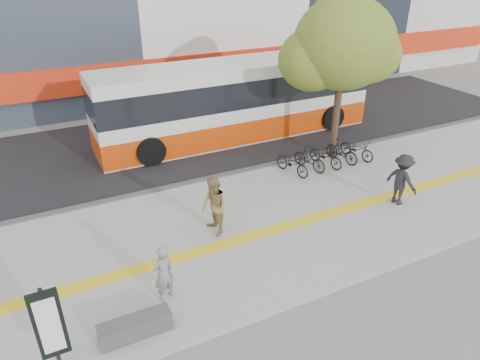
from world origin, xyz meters
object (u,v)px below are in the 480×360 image
pedestrian_dark (402,180)px  signboard (50,326)px  pedestrian_tan (214,207)px  street_tree (341,45)px  bus (236,102)px  seated_woman (163,273)px  bench (135,327)px

pedestrian_dark → signboard: bearing=91.9°
pedestrian_tan → pedestrian_dark: (6.25, -1.12, -0.03)m
street_tree → bus: street_tree is taller
street_tree → pedestrian_tan: 8.14m
bus → pedestrian_dark: bearing=-74.7°
street_tree → seated_woman: (-8.83, -5.18, -3.67)m
pedestrian_tan → seated_woman: bearing=-50.7°
bench → pedestrian_dark: pedestrian_dark is taller
pedestrian_dark → bench: bearing=91.8°
signboard → street_tree: street_tree is taller
bench → bus: (7.21, 9.70, 1.33)m
bench → street_tree: (9.78, 6.02, 4.21)m
signboard → seated_woman: 2.84m
bus → signboard: bearing=-131.4°
bench → bus: 12.16m
seated_woman → pedestrian_tan: pedestrian_tan is taller
signboard → bus: size_ratio=0.17×
bench → pedestrian_dark: (9.40, 1.74, 0.66)m
street_tree → bus: bearing=124.9°
bench → street_tree: bearing=31.6°
street_tree → seated_woman: bearing=-149.6°
bus → seated_woman: bus is taller
street_tree → pedestrian_dark: (-0.38, -4.28, -3.55)m
bench → signboard: (-1.60, -0.31, 1.06)m
signboard → pedestrian_dark: 11.19m
seated_woman → signboard: bearing=4.8°
bench → street_tree: 12.23m
street_tree → pedestrian_tan: street_tree is taller
signboard → pedestrian_tan: signboard is taller
bench → pedestrian_tan: pedestrian_tan is taller
bus → seated_woman: size_ratio=8.29×
signboard → street_tree: bearing=29.1°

